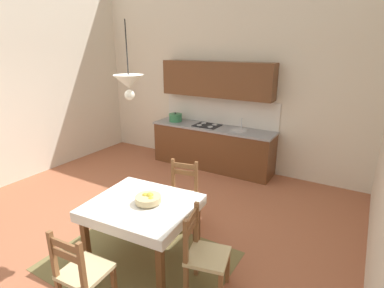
% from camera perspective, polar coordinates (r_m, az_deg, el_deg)
% --- Properties ---
extents(ground_plane, '(6.49, 6.53, 0.10)m').
position_cam_1_polar(ground_plane, '(4.65, -11.46, -15.72)').
color(ground_plane, '#A86042').
extents(wall_back, '(6.49, 0.12, 4.16)m').
position_cam_1_polar(wall_back, '(6.42, 6.09, 14.17)').
color(wall_back, silver).
rests_on(wall_back, ground_plane).
extents(area_rug, '(2.10, 1.60, 0.01)m').
position_cam_1_polar(area_rug, '(4.02, -9.79, -20.80)').
color(area_rug, olive).
rests_on(area_rug, ground_plane).
extents(kitchen_cabinetry, '(2.62, 0.63, 2.20)m').
position_cam_1_polar(kitchen_cabinetry, '(6.36, 3.98, 2.99)').
color(kitchen_cabinetry, brown).
rests_on(kitchen_cabinetry, ground_plane).
extents(dining_table, '(1.28, 1.15, 0.75)m').
position_cam_1_polar(dining_table, '(3.73, -9.29, -12.58)').
color(dining_table, brown).
rests_on(dining_table, ground_plane).
extents(dining_chair_kitchen_side, '(0.50, 0.50, 0.93)m').
position_cam_1_polar(dining_chair_kitchen_side, '(4.46, -2.02, -9.55)').
color(dining_chair_kitchen_side, '#D1BC89').
rests_on(dining_chair_kitchen_side, ground_plane).
extents(dining_chair_camera_side, '(0.45, 0.45, 0.93)m').
position_cam_1_polar(dining_chair_camera_side, '(3.32, -19.97, -21.80)').
color(dining_chair_camera_side, '#D1BC89').
rests_on(dining_chair_camera_side, ground_plane).
extents(dining_chair_window_side, '(0.50, 0.50, 0.93)m').
position_cam_1_polar(dining_chair_window_side, '(3.35, 2.27, -20.01)').
color(dining_chair_window_side, '#D1BC89').
rests_on(dining_chair_window_side, ground_plane).
extents(fruit_bowl, '(0.30, 0.30, 0.12)m').
position_cam_1_polar(fruit_bowl, '(3.61, -8.21, -10.15)').
color(fruit_bowl, tan).
rests_on(fruit_bowl, dining_table).
extents(pendant_lamp, '(0.32, 0.32, 0.80)m').
position_cam_1_polar(pendant_lamp, '(3.31, -11.79, 11.23)').
color(pendant_lamp, black).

